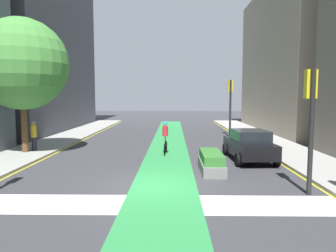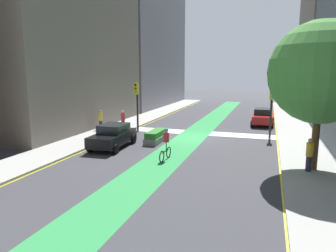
{
  "view_description": "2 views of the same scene",
  "coord_description": "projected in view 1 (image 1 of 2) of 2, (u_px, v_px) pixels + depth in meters",
  "views": [
    {
      "loc": [
        0.78,
        -11.39,
        3.26
      ],
      "look_at": [
        0.5,
        4.8,
        1.76
      ],
      "focal_mm": 34.12,
      "sensor_mm": 36.0,
      "label": 1
    },
    {
      "loc": [
        -5.2,
        23.04,
        5.07
      ],
      "look_at": [
        1.17,
        3.45,
        1.44
      ],
      "focal_mm": 33.18,
      "sensor_mm": 36.0,
      "label": 2
    }
  ],
  "objects": [
    {
      "name": "pedestrian_sidewalk_left_a",
      "position": [
        34.0,
        136.0,
        18.37
      ],
      "size": [
        0.34,
        0.34,
        1.68
      ],
      "color": "#262638",
      "rests_on": "sidewalk_left"
    },
    {
      "name": "car_black_right_far",
      "position": [
        249.0,
        145.0,
        16.24
      ],
      "size": [
        2.17,
        4.27,
        1.57
      ],
      "color": "black",
      "rests_on": "ground_plane"
    },
    {
      "name": "crosswalk_band",
      "position": [
        148.0,
        204.0,
        9.66
      ],
      "size": [
        12.0,
        1.8,
        0.01
      ],
      "primitive_type": "cube",
      "color": "silver",
      "rests_on": "ground_plane"
    },
    {
      "name": "curb_stripe_right",
      "position": [
        317.0,
        187.0,
        11.55
      ],
      "size": [
        0.16,
        60.0,
        0.01
      ],
      "primitive_type": "cube",
      "color": "yellow",
      "rests_on": "ground_plane"
    },
    {
      "name": "traffic_signal_far_right",
      "position": [
        230.0,
        97.0,
        25.8
      ],
      "size": [
        0.35,
        0.52,
        4.58
      ],
      "color": "black",
      "rests_on": "ground_plane"
    },
    {
      "name": "bike_lane_paint",
      "position": [
        164.0,
        186.0,
        11.65
      ],
      "size": [
        2.4,
        60.0,
        0.01
      ],
      "primitive_type": "cube",
      "color": "#2D8C47",
      "rests_on": "ground_plane"
    },
    {
      "name": "traffic_signal_near_right",
      "position": [
        311.0,
        107.0,
        10.5
      ],
      "size": [
        0.35,
        0.52,
        4.14
      ],
      "color": "black",
      "rests_on": "ground_plane"
    },
    {
      "name": "street_tree_near",
      "position": [
        22.0,
        64.0,
        17.51
      ],
      "size": [
        5.03,
        5.03,
        7.39
      ],
      "color": "brown",
      "rests_on": "sidewalk_left"
    },
    {
      "name": "ground_plane",
      "position": [
        152.0,
        186.0,
        11.66
      ],
      "size": [
        120.0,
        120.0,
        0.0
      ],
      "primitive_type": "plane",
      "color": "#38383D"
    },
    {
      "name": "cyclist_in_lane",
      "position": [
        165.0,
        137.0,
        18.0
      ],
      "size": [
        0.32,
        1.73,
        1.86
      ],
      "color": "black",
      "rests_on": "ground_plane"
    },
    {
      "name": "median_planter",
      "position": [
        211.0,
        162.0,
        13.9
      ],
      "size": [
        0.95,
        2.79,
        0.85
      ],
      "color": "slate",
      "rests_on": "ground_plane"
    }
  ]
}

